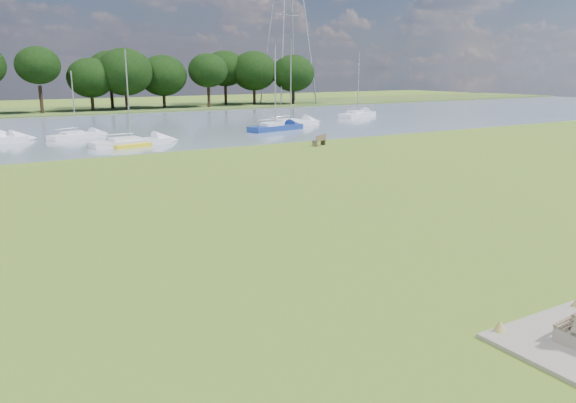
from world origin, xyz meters
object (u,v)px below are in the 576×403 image
sailboat_0 (275,126)px  sailboat_5 (130,140)px  sailboat_1 (357,113)px  kayak (133,146)px  riverbank_bench (320,140)px  sailboat_8 (76,134)px  sailboat_3 (290,121)px

sailboat_0 → sailboat_5: size_ratio=1.12×
sailboat_1 → sailboat_5: sailboat_1 is taller
kayak → sailboat_0: 17.51m
riverbank_bench → sailboat_1: bearing=22.4°
riverbank_bench → sailboat_1: 29.68m
kayak → sailboat_8: size_ratio=0.51×
riverbank_bench → sailboat_3: size_ratio=0.16×
kayak → sailboat_0: sailboat_0 is taller
riverbank_bench → kayak: size_ratio=0.50×
sailboat_8 → riverbank_bench: bearing=-67.2°
kayak → sailboat_1: bearing=12.0°
sailboat_3 → sailboat_0: bearing=-146.3°
kayak → sailboat_1: 37.78m
sailboat_3 → sailboat_8: size_ratio=1.57×
kayak → sailboat_3: 22.87m
sailboat_1 → sailboat_5: (-34.62, -12.97, -0.09)m
riverbank_bench → sailboat_1: sailboat_1 is taller
sailboat_0 → sailboat_3: sailboat_3 is taller
sailboat_0 → sailboat_1: (18.16, 9.28, -0.01)m
riverbank_bench → kayak: riverbank_bench is taller
kayak → sailboat_1: sailboat_1 is taller
sailboat_0 → sailboat_3: bearing=29.1°
riverbank_bench → sailboat_0: sailboat_0 is taller
riverbank_bench → sailboat_5: bearing=125.4°
sailboat_1 → sailboat_5: size_ratio=1.06×
sailboat_5 → sailboat_0: bearing=5.6°
sailboat_0 → sailboat_3: size_ratio=0.92×
sailboat_5 → sailboat_8: bearing=105.1°
sailboat_1 → kayak: bearing=179.3°
sailboat_1 → sailboat_3: 14.92m
sailboat_5 → sailboat_8: 8.06m
sailboat_0 → sailboat_3: (4.25, 3.90, -0.05)m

